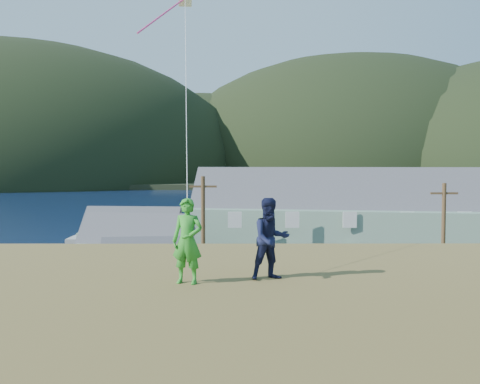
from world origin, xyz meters
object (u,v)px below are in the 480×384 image
(shed_palegreen_far, at_px, (132,236))
(kite_flyer_green, at_px, (187,241))
(lodge, at_px, (360,220))
(shed_white, at_px, (148,271))
(shed_palegreen_near, at_px, (135,251))
(wharf, at_px, (181,235))
(kite_flyer_navy, at_px, (271,239))

(shed_palegreen_far, height_order, kite_flyer_green, kite_flyer_green)
(lodge, distance_m, shed_white, 22.26)
(shed_white, bearing_deg, shed_palegreen_near, 103.11)
(wharf, distance_m, lodge, 27.06)
(shed_white, xyz_separation_m, shed_palegreen_far, (-4.19, 15.40, 0.45))
(shed_palegreen_near, relative_size, kite_flyer_green, 5.59)
(lodge, bearing_deg, kite_flyer_navy, -96.09)
(lodge, distance_m, shed_palegreen_near, 21.44)
(wharf, relative_size, kite_flyer_navy, 14.39)
(shed_palegreen_near, height_order, kite_flyer_navy, kite_flyer_navy)
(shed_palegreen_near, relative_size, shed_palegreen_far, 0.99)
(shed_palegreen_near, bearing_deg, lodge, 29.19)
(shed_palegreen_near, distance_m, kite_flyer_navy, 34.31)
(wharf, bearing_deg, shed_palegreen_near, -92.93)
(shed_white, xyz_separation_m, kite_flyer_green, (5.35, -26.86, 6.05))
(lodge, xyz_separation_m, shed_white, (-18.23, -12.56, -2.31))
(wharf, height_order, shed_palegreen_far, shed_palegreen_far)
(kite_flyer_green, bearing_deg, shed_palegreen_far, 117.60)
(shed_white, distance_m, shed_palegreen_far, 15.97)
(wharf, distance_m, shed_palegreen_far, 16.43)
(wharf, relative_size, shed_palegreen_near, 2.54)
(lodge, distance_m, kite_flyer_navy, 40.73)
(kite_flyer_navy, bearing_deg, kite_flyer_green, 174.12)
(wharf, bearing_deg, lodge, -44.58)
(shed_white, height_order, kite_flyer_navy, kite_flyer_navy)
(wharf, height_order, lodge, lodge)
(shed_palegreen_near, xyz_separation_m, kite_flyer_green, (7.47, -32.96, 5.57))
(wharf, relative_size, kite_flyer_green, 14.21)
(kite_flyer_navy, bearing_deg, lodge, 55.73)
(wharf, height_order, shed_white, shed_white)
(shed_palegreen_far, relative_size, kite_flyer_navy, 5.69)
(wharf, height_order, kite_flyer_navy, kite_flyer_navy)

